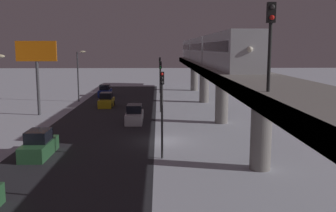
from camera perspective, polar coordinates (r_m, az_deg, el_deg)
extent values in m
plane|color=silver|center=(33.28, -1.08, -5.30)|extent=(240.00, 240.00, 0.00)
cube|color=#28282D|center=(33.79, -11.42, -5.26)|extent=(11.00, 94.78, 0.01)
cube|color=gray|center=(33.07, 10.48, 4.48)|extent=(5.00, 94.78, 0.80)
cube|color=#38383D|center=(32.67, 6.38, 4.52)|extent=(0.24, 92.89, 0.80)
cylinder|color=gray|center=(72.30, 3.98, 4.45)|extent=(1.40, 1.40, 5.30)
cylinder|color=gray|center=(56.65, 5.48, 3.23)|extent=(1.40, 1.40, 5.30)
cylinder|color=gray|center=(41.11, 8.11, 1.08)|extent=(1.40, 1.40, 5.30)
cylinder|color=gray|center=(25.89, 13.87, -3.63)|extent=(1.40, 1.40, 5.30)
cube|color=#B7BABF|center=(37.89, 9.01, 8.23)|extent=(2.90, 18.00, 3.40)
cube|color=black|center=(37.88, 9.03, 8.85)|extent=(2.94, 16.20, 0.90)
cube|color=#B7BABF|center=(56.28, 5.57, 8.45)|extent=(2.90, 18.00, 3.40)
cube|color=black|center=(56.28, 5.58, 8.86)|extent=(2.94, 16.20, 0.90)
cube|color=#B7BABF|center=(74.78, 3.83, 8.55)|extent=(2.90, 18.00, 3.40)
cube|color=black|center=(74.78, 3.83, 8.86)|extent=(2.94, 16.20, 0.90)
sphere|color=white|center=(29.03, 12.26, 8.34)|extent=(0.44, 0.44, 0.44)
cylinder|color=black|center=(17.87, 15.04, 7.21)|extent=(0.16, 0.16, 3.20)
cube|color=black|center=(17.93, 15.30, 13.44)|extent=(0.36, 0.28, 0.90)
sphere|color=#333333|center=(17.80, 15.48, 14.22)|extent=(0.22, 0.22, 0.22)
sphere|color=red|center=(17.76, 15.42, 12.74)|extent=(0.22, 0.22, 0.22)
cube|color=gold|center=(53.14, -9.27, 0.51)|extent=(1.80, 4.31, 1.10)
cube|color=black|center=(53.01, -9.30, 1.56)|extent=(1.58, 2.07, 0.87)
cylinder|color=black|center=(51.75, -8.52, 0.04)|extent=(0.20, 0.64, 0.64)
cylinder|color=black|center=(51.99, -10.39, 0.04)|extent=(0.20, 0.64, 0.64)
cylinder|color=black|center=(54.38, -8.18, 0.47)|extent=(0.20, 0.64, 0.64)
cylinder|color=black|center=(54.60, -9.96, 0.46)|extent=(0.20, 0.64, 0.64)
cube|color=#2D6038|center=(30.36, -18.85, -6.10)|extent=(1.80, 4.58, 1.10)
cube|color=black|center=(30.13, -18.94, -4.28)|extent=(1.58, 2.20, 0.87)
cube|color=navy|center=(64.72, -9.48, 1.97)|extent=(1.80, 4.43, 1.10)
cube|color=black|center=(64.61, -9.50, 2.84)|extent=(1.58, 2.13, 0.87)
cube|color=silver|center=(41.56, -5.08, -1.71)|extent=(1.80, 4.68, 1.10)
cube|color=black|center=(41.39, -5.10, -0.37)|extent=(1.58, 2.25, 0.87)
cylinder|color=#2D2D2D|center=(27.58, -0.90, -2.41)|extent=(0.16, 0.16, 5.50)
cube|color=black|center=(27.14, -0.92, 4.24)|extent=(0.32, 0.32, 0.90)
sphere|color=red|center=(26.94, -0.92, 4.84)|extent=(0.20, 0.20, 0.20)
sphere|color=black|center=(26.96, -0.92, 4.21)|extent=(0.20, 0.20, 0.20)
sphere|color=black|center=(26.98, -0.91, 3.57)|extent=(0.20, 0.20, 0.20)
cylinder|color=#2D2D2D|center=(47.65, -1.13, 2.34)|extent=(0.16, 0.16, 5.50)
cube|color=black|center=(47.40, -1.15, 6.19)|extent=(0.32, 0.32, 0.90)
sphere|color=black|center=(47.20, -1.15, 6.54)|extent=(0.20, 0.20, 0.20)
sphere|color=black|center=(47.22, -1.15, 6.18)|extent=(0.20, 0.20, 0.20)
sphere|color=#19E53F|center=(47.23, -1.14, 5.81)|extent=(0.20, 0.20, 0.20)
cylinder|color=#2D2D2D|center=(67.85, -1.23, 4.27)|extent=(0.16, 0.16, 5.50)
cube|color=black|center=(67.68, -1.24, 6.97)|extent=(0.32, 0.32, 0.90)
sphere|color=black|center=(67.49, -1.24, 7.22)|extent=(0.20, 0.20, 0.20)
sphere|color=black|center=(67.50, -1.24, 6.96)|extent=(0.20, 0.20, 0.20)
sphere|color=#19E53F|center=(67.51, -1.24, 6.71)|extent=(0.20, 0.20, 0.20)
cylinder|color=#4C4C51|center=(48.14, -19.00, 2.53)|extent=(0.36, 0.36, 6.50)
cube|color=orange|center=(47.90, -19.27, 7.82)|extent=(4.80, 0.30, 2.40)
cylinder|color=#38383D|center=(58.71, -13.42, 4.30)|extent=(0.20, 0.20, 7.50)
ellipsoid|color=#F4E5B2|center=(58.39, -12.78, 7.99)|extent=(0.90, 0.44, 0.30)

